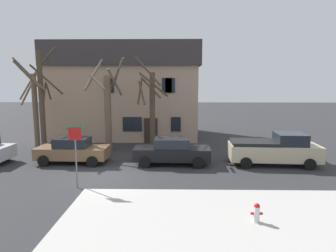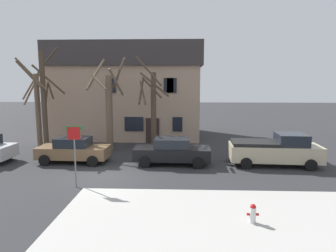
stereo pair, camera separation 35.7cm
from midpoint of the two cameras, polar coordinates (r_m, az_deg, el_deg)
name	(u,v)px [view 2 (the right image)]	position (r m, az deg, el deg)	size (l,w,h in m)	color
ground_plane	(103,177)	(16.54, -11.77, -9.54)	(120.00, 120.00, 0.00)	#2D2D30
sidewalk_slab	(222,232)	(10.76, 11.35, -19.39)	(11.92, 7.50, 0.12)	#B7B5AD
building_main	(129,90)	(28.33, -7.15, 6.85)	(13.38, 7.76, 8.44)	tan
tree_bare_near	(38,105)	(24.91, -23.40, 3.66)	(2.49, 2.55, 6.82)	brown
tree_bare_mid	(44,97)	(23.88, -22.47, 5.11)	(3.29, 2.73, 7.66)	#4C3D2D
tree_bare_far	(109,106)	(22.26, -10.81, 3.84)	(2.86, 2.78, 6.85)	brown
tree_bare_end	(152,107)	(21.69, -2.54, 3.76)	(2.43, 2.25, 6.92)	#4C3D2D
car_brown_sedan	(74,150)	(19.65, -17.25, -4.42)	(4.45, 2.06, 1.62)	brown
car_black_sedan	(172,151)	(18.36, 1.36, -4.87)	(4.70, 2.10, 1.65)	black
pickup_truck_beige	(275,150)	(19.32, 20.48, -4.34)	(5.46, 2.48, 1.98)	#C6B793
fire_hydrant	(253,213)	(11.33, 16.93, -15.77)	(0.42, 0.22, 0.69)	silver
street_sign_pole	(74,145)	(14.74, -16.94, -3.53)	(0.76, 0.07, 3.00)	slate
bicycle_leaning	(61,145)	(23.62, -19.50, -3.49)	(1.64, 0.71, 1.03)	black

